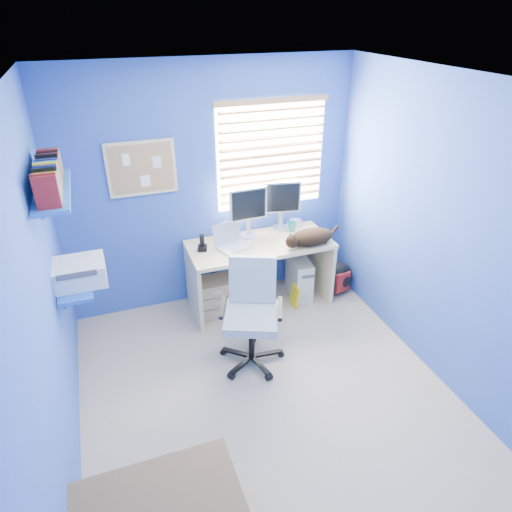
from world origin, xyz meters
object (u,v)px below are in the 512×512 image
object	(u,v)px
cat	(312,237)
office_chair	(252,326)
desk	(260,274)
laptop	(234,237)
tower_pc	(299,277)

from	to	relation	value
cat	office_chair	size ratio (longest dim) A/B	0.48
desk	laptop	bearing A→B (deg)	179.99
laptop	cat	distance (m)	0.79
cat	office_chair	bearing A→B (deg)	-156.53
laptop	office_chair	xyz separation A→B (m)	(-0.10, -0.82, -0.49)
cat	office_chair	distance (m)	1.16
tower_pc	office_chair	xyz separation A→B (m)	(-0.85, -0.83, 0.14)
desk	laptop	size ratio (longest dim) A/B	4.48
office_chair	tower_pc	bearing A→B (deg)	44.29
laptop	office_chair	distance (m)	0.96
cat	office_chair	world-z (taller)	office_chair
cat	office_chair	xyz separation A→B (m)	(-0.86, -0.62, -0.46)
laptop	tower_pc	bearing A→B (deg)	-19.06
desk	tower_pc	xyz separation A→B (m)	(0.48, 0.01, -0.14)
tower_pc	office_chair	world-z (taller)	office_chair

